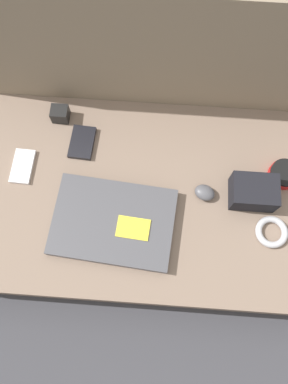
{
  "coord_description": "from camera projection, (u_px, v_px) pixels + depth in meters",
  "views": [
    {
      "loc": [
        0.02,
        -0.33,
        1.18
      ],
      "look_at": [
        0.0,
        0.0,
        0.17
      ],
      "focal_mm": 35.0,
      "sensor_mm": 36.0,
      "label": 1
    }
  ],
  "objects": [
    {
      "name": "camera_pouch",
      "position": [
        254.0,
        192.0,
        1.05
      ],
      "size": [
        0.13,
        0.09,
        0.07
      ],
      "color": "black",
      "rests_on": "couch_seat"
    },
    {
      "name": "charger_brick",
      "position": [
        60.0,
        114.0,
        1.14
      ],
      "size": [
        0.05,
        0.05,
        0.05
      ],
      "color": "black",
      "rests_on": "couch_seat"
    },
    {
      "name": "phone_silver",
      "position": [
        23.0,
        166.0,
        1.1
      ],
      "size": [
        0.06,
        0.11,
        0.01
      ],
      "rotation": [
        0.0,
        0.0,
        -0.04
      ],
      "color": "silver",
      "rests_on": "couch_seat"
    },
    {
      "name": "couch_seat",
      "position": [
        144.0,
        201.0,
        1.15
      ],
      "size": [
        1.05,
        0.61,
        0.15
      ],
      "color": "#7A6656",
      "rests_on": "ground_plane"
    },
    {
      "name": "cable_coil",
      "position": [
        272.0,
        232.0,
        1.04
      ],
      "size": [
        0.09,
        0.09,
        0.02
      ],
      "color": "#B2B2B7",
      "rests_on": "couch_seat"
    },
    {
      "name": "ground_plane",
      "position": [
        144.0,
        208.0,
        1.22
      ],
      "size": [
        8.0,
        8.0,
        0.0
      ],
      "primitive_type": "plane",
      "color": "#38383D"
    },
    {
      "name": "couch_backrest",
      "position": [
        154.0,
        48.0,
        1.08
      ],
      "size": [
        1.05,
        0.2,
        0.56
      ],
      "color": "#7F705B",
      "rests_on": "ground_plane"
    },
    {
      "name": "phone_black",
      "position": [
        82.0,
        142.0,
        1.13
      ],
      "size": [
        0.08,
        0.11,
        0.01
      ],
      "rotation": [
        0.0,
        0.0,
        -0.06
      ],
      "color": "black",
      "rests_on": "couch_seat"
    },
    {
      "name": "computer_mouse",
      "position": [
        205.0,
        193.0,
        1.07
      ],
      "size": [
        0.07,
        0.06,
        0.03
      ],
      "rotation": [
        0.0,
        0.0,
        -0.36
      ],
      "color": "#4C4C51",
      "rests_on": "couch_seat"
    },
    {
      "name": "laptop",
      "position": [
        113.0,
        222.0,
        1.04
      ],
      "size": [
        0.35,
        0.26,
        0.03
      ],
      "rotation": [
        0.0,
        0.0,
        -0.08
      ],
      "color": "#47474C",
      "rests_on": "couch_seat"
    },
    {
      "name": "speaker_puck",
      "position": [
        284.0,
        174.0,
        1.09
      ],
      "size": [
        0.09,
        0.09,
        0.03
      ],
      "color": "red",
      "rests_on": "couch_seat"
    }
  ]
}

